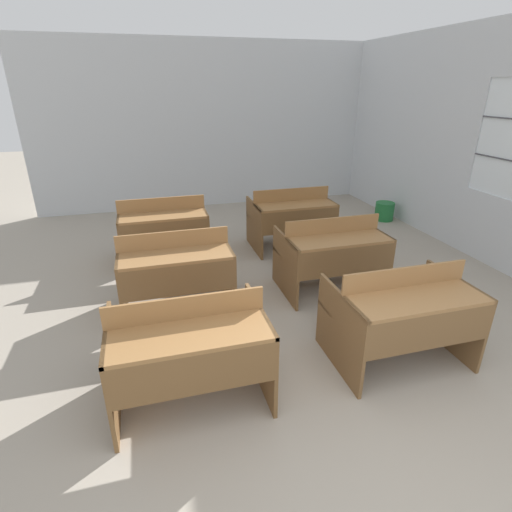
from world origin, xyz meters
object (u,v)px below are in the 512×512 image
Objects in this scene: bench_third_right at (292,217)px; bench_front_right at (402,313)px; bench_front_left at (189,348)px; bench_second_right at (332,253)px; bench_second_left at (176,269)px; bench_third_left at (164,228)px; wastepaper_bin at (384,211)px.

bench_front_right is at bearing -90.58° from bench_third_right.
bench_front_right is at bearing 0.23° from bench_front_left.
bench_front_left is at bearing -142.81° from bench_second_right.
bench_third_right is at bearing 56.62° from bench_front_left.
bench_front_left is 1.71m from bench_front_right.
bench_third_right is at bearing 37.36° from bench_second_left.
bench_second_right and bench_third_left have the same top height.
wastepaper_bin is at bearing 11.25° from bench_third_left.
bench_third_left is (-0.01, 2.63, 0.00)m from bench_front_left.
bench_second_right is at bearing -37.64° from bench_third_left.
wastepaper_bin is at bearing 46.06° from bench_second_right.
bench_front_left is 2.15m from bench_second_right.
bench_third_right is 2.12m from wastepaper_bin.
bench_front_left is 1.00× the size of bench_second_right.
bench_front_left reaches higher than wastepaper_bin.
bench_second_right is at bearing -1.08° from bench_second_left.
bench_third_left is 1.75m from bench_third_right.
bench_second_left is at bearing 178.92° from bench_second_right.
bench_front_right is at bearing -56.74° from bench_third_left.
bench_front_right is at bearing -90.12° from bench_second_right.
wastepaper_bin is at bearing 59.31° from bench_front_right.
bench_front_left and bench_third_right have the same top height.
bench_second_left and bench_third_left have the same top height.
wastepaper_bin is at bearing 28.96° from bench_second_left.
bench_second_right and bench_third_right have the same top height.
wastepaper_bin is (1.99, 2.07, -0.30)m from bench_second_right.
bench_second_right is at bearing -91.03° from bench_third_right.
bench_third_right is at bearing 88.97° from bench_second_right.
bench_front_right is 1.00× the size of bench_third_right.
bench_front_right is at bearing -38.22° from bench_second_left.
bench_front_right and bench_third_right have the same top height.
bench_third_right is at bearing 89.42° from bench_front_right.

